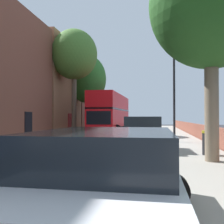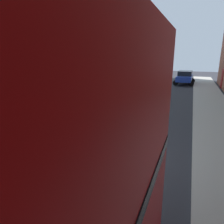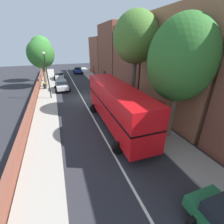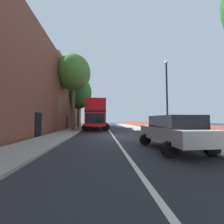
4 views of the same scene
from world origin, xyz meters
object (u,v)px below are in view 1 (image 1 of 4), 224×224
(parked_car_silver_right_0, at_px, (143,132))
(street_tree_left_2, at_px, (87,79))
(parked_car_white_right_1, at_px, (109,175))
(parked_car_green_left_2, at_px, (118,122))
(street_tree_left_0, at_px, (74,55))
(litter_bin_right, at_px, (209,143))
(lamppost_right, at_px, (174,84))
(double_decker_bus, at_px, (111,111))
(street_tree_right_1, at_px, (211,5))

(parked_car_silver_right_0, xyz_separation_m, street_tree_left_2, (-7.76, 17.95, 5.42))
(parked_car_white_right_1, relative_size, parked_car_green_left_2, 1.08)
(street_tree_left_0, distance_m, litter_bin_right, 18.42)
(street_tree_left_0, bearing_deg, parked_car_silver_right_0, -57.71)
(parked_car_green_left_2, height_order, street_tree_left_0, street_tree_left_0)
(litter_bin_right, bearing_deg, street_tree_left_0, 127.13)
(street_tree_left_0, bearing_deg, parked_car_green_left_2, 80.03)
(parked_car_white_right_1, distance_m, street_tree_left_0, 23.53)
(parked_car_silver_right_0, xyz_separation_m, lamppost_right, (1.80, 3.90, 2.84))
(parked_car_silver_right_0, distance_m, street_tree_left_2, 20.29)
(street_tree_left_0, bearing_deg, lamppost_right, -40.36)
(double_decker_bus, xyz_separation_m, street_tree_left_0, (-3.21, -2.91, 5.55))
(parked_car_white_right_1, relative_size, lamppost_right, 0.68)
(parked_car_silver_right_0, height_order, litter_bin_right, parked_car_silver_right_0)
(parked_car_white_right_1, bearing_deg, parked_car_silver_right_0, 89.98)
(parked_car_white_right_1, xyz_separation_m, litter_bin_right, (2.80, 7.72, -0.25))
(double_decker_bus, bearing_deg, parked_car_green_left_2, 94.24)
(street_tree_left_2, distance_m, lamppost_right, 17.18)
(parked_car_silver_right_0, distance_m, litter_bin_right, 3.32)
(street_tree_right_1, height_order, street_tree_left_2, street_tree_left_2)
(parked_car_green_left_2, distance_m, street_tree_right_1, 30.15)
(parked_car_green_left_2, relative_size, street_tree_right_1, 0.50)
(double_decker_bus, distance_m, street_tree_left_0, 7.04)
(double_decker_bus, relative_size, lamppost_right, 1.82)
(parked_car_white_right_1, bearing_deg, parked_car_green_left_2, 98.15)
(parked_car_white_right_1, xyz_separation_m, street_tree_left_0, (-7.41, 21.20, 7.03))
(parked_car_silver_right_0, bearing_deg, parked_car_green_left_2, 101.13)
(parked_car_white_right_1, distance_m, litter_bin_right, 8.21)
(parked_car_green_left_2, distance_m, street_tree_left_0, 15.57)
(parked_car_white_right_1, bearing_deg, street_tree_left_0, 109.26)
(street_tree_left_2, height_order, lamppost_right, street_tree_left_2)
(parked_car_green_left_2, height_order, lamppost_right, lamppost_right)
(lamppost_right, height_order, litter_bin_right, lamppost_right)
(street_tree_left_2, bearing_deg, street_tree_right_1, -64.04)
(parked_car_green_left_2, xyz_separation_m, street_tree_right_1, (7.61, -28.77, 4.81))
(street_tree_left_0, distance_m, lamppost_right, 12.76)
(parked_car_green_left_2, bearing_deg, double_decker_bus, -85.76)
(parked_car_green_left_2, bearing_deg, street_tree_left_2, -110.22)
(parked_car_silver_right_0, distance_m, lamppost_right, 5.15)
(parked_car_white_right_1, bearing_deg, street_tree_right_1, 66.98)
(street_tree_left_0, height_order, street_tree_right_1, street_tree_left_0)
(parked_car_green_left_2, bearing_deg, lamppost_right, -72.47)
(double_decker_bus, bearing_deg, street_tree_left_2, 137.10)
(lamppost_right, relative_size, litter_bin_right, 6.30)
(parked_car_green_left_2, height_order, street_tree_left_2, street_tree_left_2)
(double_decker_bus, height_order, street_tree_right_1, street_tree_right_1)
(litter_bin_right, bearing_deg, parked_car_silver_right_0, 147.87)
(parked_car_white_right_1, relative_size, street_tree_right_1, 0.53)
(street_tree_left_0, distance_m, street_tree_left_2, 6.41)
(street_tree_left_2, bearing_deg, parked_car_silver_right_0, -66.61)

